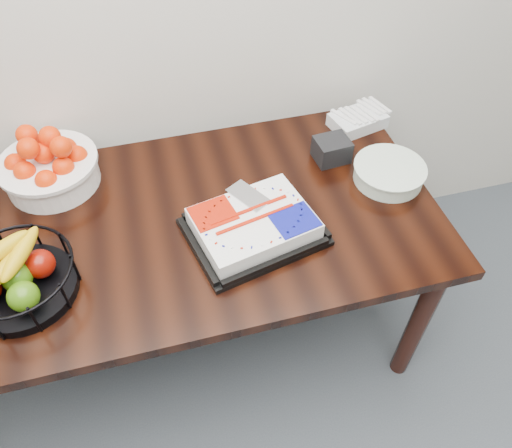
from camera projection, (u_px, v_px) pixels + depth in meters
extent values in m
cube|color=black|center=(171.00, 227.00, 1.67)|extent=(1.80, 0.90, 0.04)
cylinder|color=black|center=(418.00, 323.00, 1.85)|extent=(0.07, 0.07, 0.71)
cylinder|color=black|center=(344.00, 188.00, 2.33)|extent=(0.07, 0.07, 0.71)
cube|color=black|center=(254.00, 232.00, 1.61)|extent=(0.47, 0.40, 0.02)
cube|color=white|center=(254.00, 224.00, 1.58)|extent=(0.41, 0.34, 0.06)
cube|color=#AB1503|center=(215.00, 207.00, 1.59)|extent=(0.16, 0.14, 0.00)
cube|color=navy|center=(293.00, 226.00, 1.53)|extent=(0.16, 0.14, 0.00)
cube|color=silver|center=(254.00, 195.00, 1.62)|extent=(0.13, 0.16, 0.00)
cylinder|color=white|center=(51.00, 172.00, 1.74)|extent=(0.32, 0.32, 0.10)
cylinder|color=white|center=(47.00, 162.00, 1.71)|extent=(0.34, 0.34, 0.01)
cylinder|color=black|center=(24.00, 288.00, 1.46)|extent=(0.31, 0.31, 0.03)
torus|color=black|center=(12.00, 269.00, 1.39)|extent=(0.33, 0.33, 0.01)
cylinder|color=white|center=(389.00, 174.00, 1.77)|extent=(0.24, 0.24, 0.06)
cylinder|color=white|center=(390.00, 167.00, 1.75)|extent=(0.26, 0.26, 0.01)
cube|color=silver|center=(358.00, 121.00, 1.98)|extent=(0.23, 0.18, 0.05)
cube|color=black|center=(332.00, 150.00, 1.83)|extent=(0.13, 0.11, 0.09)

